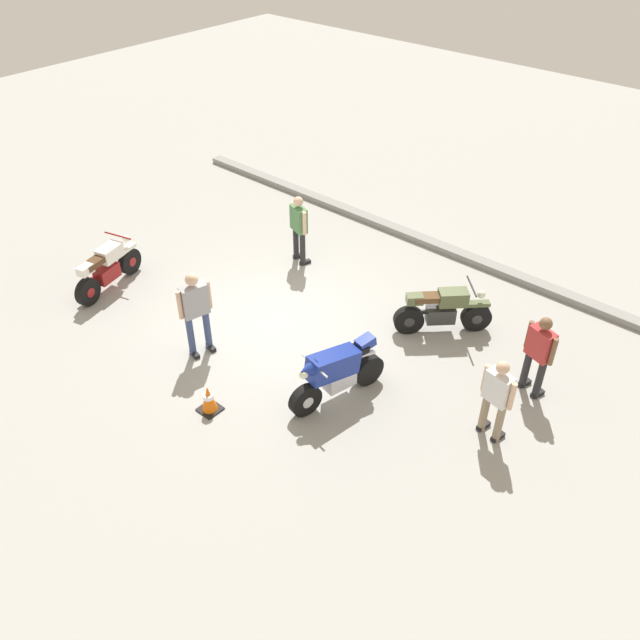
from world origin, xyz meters
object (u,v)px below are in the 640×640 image
at_px(person_in_white_shirt, 497,396).
at_px(traffic_cone, 209,399).
at_px(person_in_gray_shirt, 196,308).
at_px(motorcycle_cream_vintage, 107,269).
at_px(motorcycle_olive_vintage, 443,311).
at_px(person_in_green_shirt, 299,226).
at_px(motorcycle_blue_sportbike, 337,372).
at_px(person_in_red_shirt, 539,352).

distance_m(person_in_white_shirt, traffic_cone, 4.76).
bearing_deg(person_in_gray_shirt, motorcycle_cream_vintage, -168.48).
xyz_separation_m(motorcycle_olive_vintage, person_in_white_shirt, (2.12, -1.88, 0.39)).
xyz_separation_m(motorcycle_cream_vintage, motorcycle_olive_vintage, (6.29, 3.41, 0.00)).
height_order(person_in_gray_shirt, person_in_green_shirt, person_in_gray_shirt).
height_order(motorcycle_cream_vintage, person_in_green_shirt, person_in_green_shirt).
bearing_deg(person_in_green_shirt, traffic_cone, -135.91).
bearing_deg(motorcycle_blue_sportbike, person_in_green_shirt, -116.49).
relative_size(motorcycle_blue_sportbike, person_in_gray_shirt, 1.10).
bearing_deg(person_in_red_shirt, motorcycle_olive_vintage, 96.22).
xyz_separation_m(person_in_red_shirt, traffic_cone, (-3.95, -4.03, -0.66)).
relative_size(motorcycle_blue_sportbike, person_in_red_shirt, 1.19).
bearing_deg(person_in_red_shirt, person_in_white_shirt, -162.45).
distance_m(person_in_gray_shirt, person_in_white_shirt, 5.51).
height_order(person_in_white_shirt, person_in_red_shirt, person_in_red_shirt).
bearing_deg(person_in_white_shirt, traffic_cone, 135.87).
bearing_deg(motorcycle_blue_sportbike, person_in_gray_shirt, -62.47).
bearing_deg(person_in_white_shirt, motorcycle_blue_sportbike, 123.19).
bearing_deg(traffic_cone, person_in_gray_shirt, 144.19).
height_order(person_in_gray_shirt, traffic_cone, person_in_gray_shirt).
distance_m(motorcycle_cream_vintage, traffic_cone, 4.62).
bearing_deg(person_in_gray_shirt, person_in_red_shirt, 44.14).
distance_m(motorcycle_cream_vintage, person_in_gray_shirt, 3.20).
height_order(person_in_green_shirt, person_in_red_shirt, person_in_green_shirt).
relative_size(motorcycle_cream_vintage, person_in_red_shirt, 1.18).
bearing_deg(motorcycle_olive_vintage, person_in_green_shirt, 133.95).
bearing_deg(person_in_gray_shirt, person_in_green_shirt, 115.80).
xyz_separation_m(motorcycle_blue_sportbike, person_in_green_shirt, (-3.54, 2.94, 0.33)).
relative_size(motorcycle_cream_vintage, motorcycle_olive_vintage, 1.28).
bearing_deg(motorcycle_blue_sportbike, motorcycle_olive_vintage, -174.02).
relative_size(motorcycle_olive_vintage, person_in_white_shirt, 0.96).
xyz_separation_m(motorcycle_blue_sportbike, motorcycle_cream_vintage, (-5.93, -0.58, -0.11)).
bearing_deg(person_in_white_shirt, person_in_gray_shirt, 119.66).
distance_m(person_in_gray_shirt, traffic_cone, 1.81).
xyz_separation_m(motorcycle_cream_vintage, person_in_white_shirt, (8.40, 1.53, 0.39)).
bearing_deg(person_in_red_shirt, motorcycle_blue_sportbike, 152.02).
xyz_separation_m(person_in_gray_shirt, person_in_red_shirt, (5.28, 3.07, -0.10)).
relative_size(motorcycle_cream_vintage, person_in_white_shirt, 1.22).
bearing_deg(motorcycle_olive_vintage, traffic_cone, -156.37).
height_order(motorcycle_blue_sportbike, person_in_green_shirt, person_in_green_shirt).
bearing_deg(motorcycle_cream_vintage, traffic_cone, -118.60).
bearing_deg(motorcycle_olive_vintage, motorcycle_blue_sportbike, -141.71).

